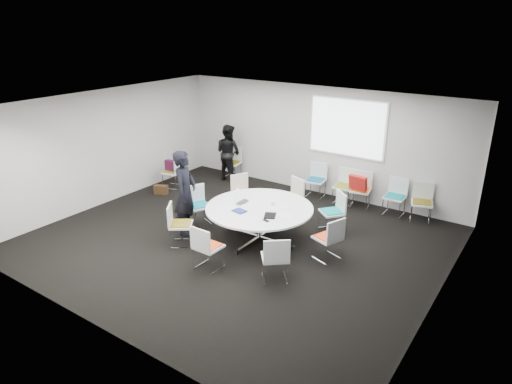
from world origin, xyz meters
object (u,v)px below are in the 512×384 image
Objects in this scene: chair_back_c at (360,197)px; chair_ring_e at (199,213)px; conference_table at (259,216)px; chair_back_d at (394,204)px; chair_back_a at (316,187)px; cup at (273,203)px; chair_ring_f at (181,232)px; chair_ring_a at (327,246)px; person_back at (228,152)px; brown_bag at (161,190)px; chair_ring_c at (291,204)px; person_main at (185,193)px; maroon_bag at (172,166)px; chair_spare_left at (173,178)px; chair_person_back at (232,169)px; laptop at (244,203)px; chair_ring_g at (208,255)px; chair_ring_b at (332,219)px; chair_back_b at (343,193)px; chair_ring_h at (275,266)px; chair_ring_d at (243,200)px; chair_back_e at (421,210)px.

chair_ring_e is at bearing 38.82° from chair_back_c.
chair_back_d is at bearing 56.41° from conference_table.
cup is (0.34, -2.61, 0.50)m from chair_back_a.
chair_ring_a is at bearing 77.48° from chair_ring_f.
person_back reaches higher than brown_bag.
chair_ring_e is 3.29m from chair_back_a.
chair_ring_c is 1.00× the size of chair_back_a.
maroon_bag is (-2.26, 1.89, -0.30)m from person_main.
person_main is at bearing -145.34° from chair_spare_left.
chair_person_back is at bearing 70.53° from brown_bag.
chair_ring_g is at bearing -171.12° from laptop.
chair_ring_a is 2.29m from chair_ring_g.
conference_table is at bearing 125.14° from chair_person_back.
chair_ring_a is 1.00× the size of chair_back_c.
chair_ring_b is 1.00× the size of chair_back_a.
chair_back_a is 3.91m from maroon_bag.
brown_bag is at bearing 173.96° from chair_spare_left.
cup is at bearing -120.00° from chair_spare_left.
conference_table is 1.56m from chair_ring_e.
chair_back_b reaches higher than brown_bag.
chair_back_c is 4.34m from person_main.
chair_spare_left is 1.77m from chair_person_back.
chair_ring_f is at bearing 138.34° from chair_ring_h.
chair_ring_d is 1.00× the size of chair_back_c.
chair_back_b and chair_spare_left have the same top height.
chair_ring_a is 1.00× the size of chair_person_back.
person_main reaches higher than chair_ring_h.
chair_ring_b is 1.97m from laptop.
chair_back_b is at bearing 19.87° from maroon_bag.
chair_back_e is at bearing 19.26° from brown_bag.
chair_ring_d is 1.00× the size of chair_spare_left.
chair_back_d is at bearing 170.06° from chair_person_back.
chair_spare_left is (-2.54, 0.23, 0.00)m from chair_ring_d.
chair_ring_g is (1.07, -2.58, 0.00)m from chair_ring_d.
chair_back_b and chair_back_d have the same top height.
chair_back_e is at bearing -91.52° from chair_ring_b.
chair_ring_f is 2.20× the size of maroon_bag.
chair_back_c is at bearing -56.58° from person_main.
chair_ring_c is 1.15m from chair_ring_d.
chair_ring_g is 1.00× the size of chair_ring_h.
cup is at bearing 83.93° from chair_ring_h.
chair_ring_a and chair_ring_d have the same top height.
conference_table is at bearing -11.11° from brown_bag.
chair_ring_g is at bearing -32.49° from brown_bag.
chair_ring_g is 1.00× the size of chair_back_a.
cup is (-1.38, 0.20, 0.50)m from chair_ring_a.
chair_ring_c is at bearing 33.69° from chair_back_d.
chair_back_c is 3.23m from laptop.
chair_ring_e is 2.00m from chair_ring_g.
chair_back_a is 1.00× the size of chair_back_b.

